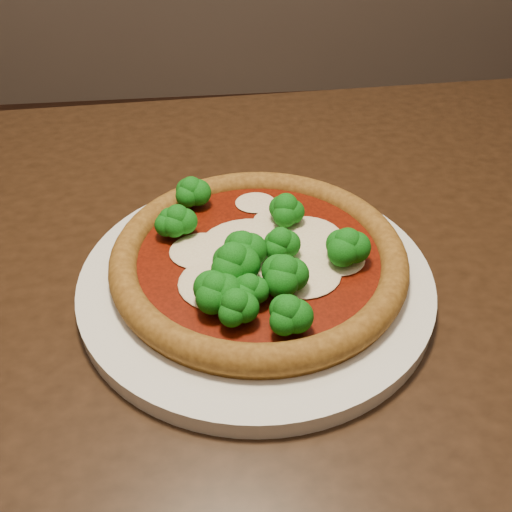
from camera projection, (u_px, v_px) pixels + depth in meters
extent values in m
plane|color=black|center=(243.00, 498.00, 1.18)|extent=(4.00, 4.00, 0.00)
cube|color=black|center=(212.00, 301.00, 0.58)|extent=(1.15, 0.94, 0.04)
cylinder|color=black|center=(447.00, 274.00, 1.18)|extent=(0.06, 0.06, 0.71)
cylinder|color=silver|center=(256.00, 280.00, 0.56)|extent=(0.34, 0.34, 0.02)
cylinder|color=brown|center=(259.00, 261.00, 0.56)|extent=(0.28, 0.28, 0.01)
torus|color=brown|center=(259.00, 256.00, 0.56)|extent=(0.29, 0.29, 0.03)
cylinder|color=#621104|center=(259.00, 256.00, 0.56)|extent=(0.24, 0.24, 0.00)
ellipsoid|color=beige|center=(279.00, 221.00, 0.60)|extent=(0.06, 0.05, 0.00)
ellipsoid|color=beige|center=(255.00, 202.00, 0.62)|extent=(0.04, 0.04, 0.00)
ellipsoid|color=beige|center=(226.00, 282.00, 0.52)|extent=(0.09, 0.08, 0.01)
ellipsoid|color=beige|center=(250.00, 247.00, 0.56)|extent=(0.10, 0.09, 0.01)
ellipsoid|color=beige|center=(304.00, 237.00, 0.58)|extent=(0.08, 0.07, 0.01)
ellipsoid|color=beige|center=(202.00, 250.00, 0.56)|extent=(0.06, 0.06, 0.01)
ellipsoid|color=beige|center=(336.00, 259.00, 0.55)|extent=(0.06, 0.05, 0.00)
ellipsoid|color=beige|center=(300.00, 274.00, 0.53)|extent=(0.08, 0.07, 0.01)
ellipsoid|color=#148118|center=(233.00, 260.00, 0.51)|extent=(0.05, 0.05, 0.04)
ellipsoid|color=#148118|center=(286.00, 207.00, 0.58)|extent=(0.04, 0.04, 0.04)
ellipsoid|color=#148118|center=(249.00, 287.00, 0.49)|extent=(0.04, 0.04, 0.03)
ellipsoid|color=#148118|center=(288.00, 312.00, 0.46)|extent=(0.04, 0.04, 0.04)
ellipsoid|color=#148118|center=(347.00, 244.00, 0.53)|extent=(0.05, 0.05, 0.04)
ellipsoid|color=#148118|center=(178.00, 218.00, 0.57)|extent=(0.04, 0.04, 0.03)
ellipsoid|color=#148118|center=(242.00, 247.00, 0.53)|extent=(0.05, 0.05, 0.04)
ellipsoid|color=#148118|center=(280.00, 241.00, 0.54)|extent=(0.04, 0.04, 0.04)
ellipsoid|color=#148118|center=(216.00, 289.00, 0.48)|extent=(0.04, 0.04, 0.04)
ellipsoid|color=#148118|center=(191.00, 190.00, 0.61)|extent=(0.04, 0.04, 0.04)
ellipsoid|color=#148118|center=(170.00, 219.00, 0.57)|extent=(0.04, 0.04, 0.03)
ellipsoid|color=#148118|center=(284.00, 272.00, 0.50)|extent=(0.05, 0.05, 0.04)
ellipsoid|color=#148118|center=(236.00, 304.00, 0.47)|extent=(0.04, 0.04, 0.04)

